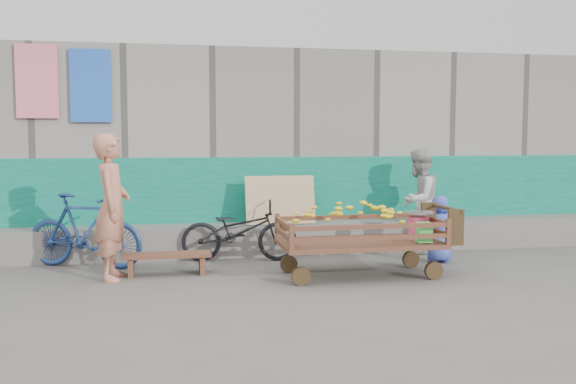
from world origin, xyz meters
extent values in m
plane|color=#585651|center=(0.00, 0.00, 0.00)|extent=(80.00, 80.00, 0.00)
cube|color=gray|center=(0.00, 4.10, 1.50)|extent=(12.00, 3.00, 3.00)
cube|color=#027B57|center=(0.00, 2.58, 0.70)|extent=(12.00, 0.03, 1.40)
cube|color=#625E5A|center=(0.00, 2.35, 0.23)|extent=(12.00, 0.50, 0.45)
cube|color=tan|center=(0.30, 2.22, 0.80)|extent=(1.00, 0.19, 0.68)
cube|color=pink|center=(-3.00, 2.56, 2.45)|extent=(0.55, 0.03, 1.00)
cube|color=blue|center=(-2.30, 2.56, 2.40)|extent=(0.55, 0.03, 1.00)
cube|color=#583220|center=(1.00, 0.67, 0.41)|extent=(1.94, 0.97, 0.05)
cylinder|color=#312410|center=(0.19, 0.32, 0.11)|extent=(0.22, 0.06, 0.22)
cube|color=#583220|center=(0.06, 0.22, 0.58)|extent=(0.05, 0.05, 0.30)
cylinder|color=#312410|center=(0.19, 1.03, 0.11)|extent=(0.22, 0.06, 0.22)
cube|color=#583220|center=(0.06, 1.13, 0.58)|extent=(0.05, 0.05, 0.30)
cylinder|color=#312410|center=(1.81, 0.32, 0.11)|extent=(0.22, 0.06, 0.22)
cube|color=#583220|center=(1.94, 0.22, 0.58)|extent=(0.05, 0.05, 0.30)
cylinder|color=#312410|center=(1.81, 1.03, 0.11)|extent=(0.22, 0.06, 0.22)
cube|color=#583220|center=(1.94, 1.13, 0.58)|extent=(0.05, 0.05, 0.30)
cube|color=#583220|center=(1.00, 0.22, 0.54)|extent=(1.88, 0.04, 0.05)
cube|color=#583220|center=(1.00, 0.22, 0.67)|extent=(1.88, 0.04, 0.05)
cube|color=#583220|center=(1.00, 1.13, 0.54)|extent=(1.88, 0.04, 0.05)
cube|color=#583220|center=(1.00, 1.13, 0.67)|extent=(1.88, 0.04, 0.05)
cube|color=#583220|center=(0.06, 0.67, 0.54)|extent=(0.04, 0.91, 0.05)
cube|color=#583220|center=(0.06, 0.67, 0.67)|extent=(0.04, 0.91, 0.05)
cube|color=#583220|center=(1.94, 0.67, 0.54)|extent=(0.04, 0.91, 0.05)
cube|color=#583220|center=(1.94, 0.67, 0.67)|extent=(0.04, 0.91, 0.05)
cylinder|color=#312410|center=(2.13, 0.67, 0.81)|extent=(0.04, 0.86, 0.04)
cube|color=#312410|center=(2.06, 1.07, 0.63)|extent=(0.19, 0.04, 0.43)
cube|color=#312410|center=(2.06, 0.27, 0.63)|extent=(0.19, 0.04, 0.43)
ellipsoid|color=yellow|center=(0.89, 0.67, 0.67)|extent=(1.40, 0.76, 0.48)
cylinder|color=#FF4C7E|center=(1.75, 0.67, 0.57)|extent=(0.26, 0.26, 0.28)
cylinder|color=silver|center=(1.75, 0.67, 0.72)|extent=(0.03, 0.03, 0.06)
cylinder|color=silver|center=(1.75, 0.67, 0.77)|extent=(0.37, 0.37, 0.02)
cube|color=#4EED61|center=(1.70, 0.37, 0.56)|extent=(0.17, 0.13, 0.24)
cube|color=#583220|center=(-1.31, 1.20, 0.25)|extent=(1.07, 0.32, 0.04)
cube|color=#583220|center=(-1.74, 1.20, 0.11)|extent=(0.06, 0.30, 0.21)
cube|color=#583220|center=(-0.88, 1.20, 0.11)|extent=(0.06, 0.30, 0.21)
imported|color=tan|center=(-1.94, 1.08, 0.87)|extent=(0.47, 0.67, 1.74)
imported|color=beige|center=(2.32, 2.02, 0.77)|extent=(0.94, 0.93, 1.53)
imported|color=#4154BE|center=(2.32, 1.30, 0.46)|extent=(0.47, 0.33, 0.91)
imported|color=black|center=(-0.33, 1.92, 0.41)|extent=(1.64, 0.78, 0.83)
imported|color=navy|center=(-2.35, 1.85, 0.48)|extent=(1.65, 1.07, 0.97)
camera|label=1|loc=(-1.36, -6.73, 1.70)|focal=40.00mm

